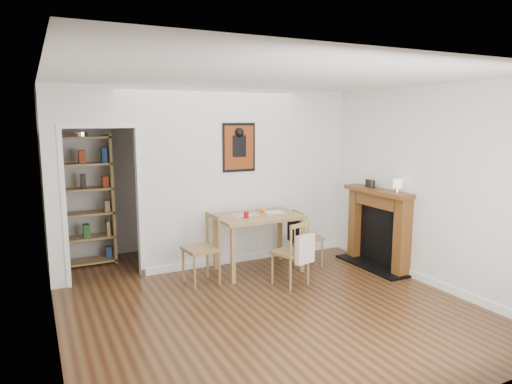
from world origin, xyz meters
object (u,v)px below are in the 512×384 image
bookshelf (85,201)px  notebook (274,212)px  orange_fruit (262,209)px  chair_right (306,237)px  dining_table (258,222)px  chair_left (201,250)px  ceramic_jar_a (372,184)px  fireplace (379,225)px  chair_front (291,253)px  red_glass (246,215)px  mantel_lamp (398,184)px  ceramic_jar_b (368,183)px

bookshelf → notebook: 2.81m
bookshelf → orange_fruit: (2.31, -1.26, -0.10)m
chair_right → notebook: size_ratio=3.13×
dining_table → orange_fruit: (0.15, 0.17, 0.14)m
chair_left → notebook: (1.19, 0.19, 0.36)m
dining_table → bookshelf: size_ratio=0.62×
chair_left → orange_fruit: chair_left is taller
chair_right → bookshelf: size_ratio=0.43×
chair_left → ceramic_jar_a: bearing=-7.1°
fireplace → chair_right: bearing=151.5°
chair_right → orange_fruit: size_ratio=10.26×
chair_front → ceramic_jar_a: ceramic_jar_a is taller
chair_right → red_glass: bearing=180.0°
fireplace → orange_fruit: bearing=153.7°
chair_right → notebook: bearing=162.9°
chair_front → fireplace: bearing=3.7°
red_glass → mantel_lamp: mantel_lamp is taller
bookshelf → ceramic_jar_b: bearing=-24.1°
chair_left → chair_right: (1.67, 0.04, -0.03)m
dining_table → bookshelf: 2.60m
bookshelf → ceramic_jar_a: 4.26m
fireplace → red_glass: bearing=165.2°
fireplace → ceramic_jar_a: (-0.03, 0.15, 0.60)m
chair_right → chair_front: (-0.62, -0.61, 0.00)m
red_glass → mantel_lamp: 2.12m
chair_front → fireplace: 1.57m
chair_left → fireplace: size_ratio=0.74×
fireplace → notebook: size_ratio=4.68×
chair_right → notebook: chair_right is taller
chair_left → orange_fruit: size_ratio=11.39×
chair_right → mantel_lamp: size_ratio=4.27×
dining_table → chair_front: (0.13, -0.69, -0.28)m
chair_front → mantel_lamp: mantel_lamp is taller
bookshelf → fireplace: bearing=-27.6°
mantel_lamp → bookshelf: bearing=147.7°
ceramic_jar_b → orange_fruit: bearing=163.1°
chair_right → bookshelf: bookshelf is taller
fireplace → mantel_lamp: 0.77m
red_glass → ceramic_jar_b: bearing=-6.4°
chair_front → notebook: size_ratio=3.22×
dining_table → chair_left: 0.95m
orange_fruit → chair_front: bearing=-90.9°
fireplace → orange_fruit: (-1.54, 0.76, 0.24)m
dining_table → chair_right: size_ratio=1.44×
orange_fruit → mantel_lamp: mantel_lamp is taller
red_glass → chair_front: bearing=-59.1°
red_glass → notebook: (0.51, 0.15, -0.04)m
chair_front → orange_fruit: orange_fruit is taller
dining_table → notebook: notebook is taller
fireplace → ceramic_jar_b: 0.66m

